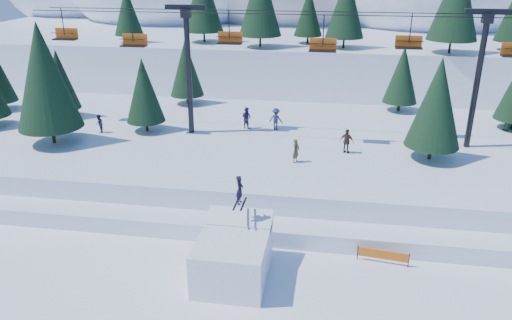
# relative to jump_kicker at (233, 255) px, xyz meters

# --- Properties ---
(ground) EXTENTS (160.00, 160.00, 0.00)m
(ground) POSITION_rel_jump_kicker_xyz_m (2.12, -1.83, -1.34)
(ground) COLOR white
(ground) RESTS_ON ground
(mid_shelf) EXTENTS (70.00, 22.00, 2.50)m
(mid_shelf) POSITION_rel_jump_kicker_xyz_m (2.12, 16.17, -0.09)
(mid_shelf) COLOR white
(mid_shelf) RESTS_ON ground
(berm) EXTENTS (70.00, 6.00, 1.10)m
(berm) POSITION_rel_jump_kicker_xyz_m (2.12, 6.17, -0.79)
(berm) COLOR white
(berm) RESTS_ON ground
(jump_kicker) EXTENTS (3.66, 4.99, 5.33)m
(jump_kicker) POSITION_rel_jump_kicker_xyz_m (0.00, 0.00, 0.00)
(jump_kicker) COLOR white
(jump_kicker) RESTS_ON ground
(chairlift) EXTENTS (46.01, 3.21, 10.28)m
(chairlift) POSITION_rel_jump_kicker_xyz_m (2.89, 16.22, 7.98)
(chairlift) COLOR black
(chairlift) RESTS_ON mid_shelf
(conifer_stand) EXTENTS (61.27, 17.71, 9.40)m
(conifer_stand) POSITION_rel_jump_kicker_xyz_m (4.42, 16.81, 5.40)
(conifer_stand) COLOR black
(conifer_stand) RESTS_ON mid_shelf
(distant_skiers) EXTENTS (34.63, 10.93, 1.87)m
(distant_skiers) POSITION_rel_jump_kicker_xyz_m (1.27, 16.73, 2.05)
(distant_skiers) COLOR #2C3053
(distant_skiers) RESTS_ON mid_shelf
(banner_near) EXTENTS (2.83, 0.43, 0.90)m
(banner_near) POSITION_rel_jump_kicker_xyz_m (8.03, 2.62, -0.80)
(banner_near) COLOR black
(banner_near) RESTS_ON ground
(banner_far) EXTENTS (2.84, 0.35, 0.90)m
(banner_far) POSITION_rel_jump_kicker_xyz_m (10.61, 3.36, -0.80)
(banner_far) COLOR black
(banner_far) RESTS_ON ground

